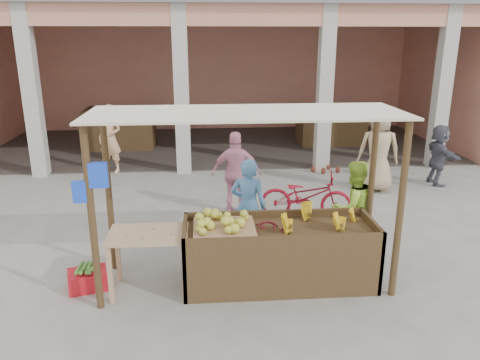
{
  "coord_description": "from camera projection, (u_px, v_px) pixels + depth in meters",
  "views": [
    {
      "loc": [
        -0.49,
        -5.77,
        3.31
      ],
      "look_at": [
        0.06,
        1.2,
        1.13
      ],
      "focal_mm": 35.0,
      "sensor_mm": 36.0,
      "label": 1
    }
  ],
  "objects": [
    {
      "name": "ground",
      "position": [
        243.0,
        283.0,
        6.51
      ],
      "size": [
        60.0,
        60.0,
        0.0
      ],
      "primitive_type": "plane",
      "color": "slate",
      "rests_on": "ground"
    },
    {
      "name": "market_building",
      "position": [
        220.0,
        56.0,
        14.21
      ],
      "size": [
        14.4,
        6.4,
        4.2
      ],
      "color": "#E19476",
      "rests_on": "ground"
    },
    {
      "name": "fruit_stall",
      "position": [
        279.0,
        256.0,
        6.43
      ],
      "size": [
        2.6,
        0.95,
        0.8
      ],
      "primitive_type": "cube",
      "color": "#4B341E",
      "rests_on": "ground"
    },
    {
      "name": "stall_awning",
      "position": [
        241.0,
        144.0,
        5.98
      ],
      "size": [
        4.09,
        1.35,
        2.39
      ],
      "color": "#4B341E",
      "rests_on": "ground"
    },
    {
      "name": "banana_heap",
      "position": [
        323.0,
        219.0,
        6.37
      ],
      "size": [
        1.16,
        0.63,
        0.21
      ],
      "primitive_type": null,
      "color": "yellow",
      "rests_on": "fruit_stall"
    },
    {
      "name": "melon_tray",
      "position": [
        224.0,
        223.0,
        6.24
      ],
      "size": [
        0.82,
        0.71,
        0.21
      ],
      "color": "#A67955",
      "rests_on": "fruit_stall"
    },
    {
      "name": "berry_heap",
      "position": [
        267.0,
        226.0,
        6.25
      ],
      "size": [
        0.43,
        0.35,
        0.14
      ],
      "primitive_type": "ellipsoid",
      "color": "maroon",
      "rests_on": "fruit_stall"
    },
    {
      "name": "side_table",
      "position": [
        149.0,
        243.0,
        6.14
      ],
      "size": [
        1.04,
        0.7,
        0.84
      ],
      "rotation": [
        0.0,
        0.0,
        -0.01
      ],
      "color": "tan",
      "rests_on": "ground"
    },
    {
      "name": "papaya_pile",
      "position": [
        147.0,
        226.0,
        6.07
      ],
      "size": [
        0.71,
        0.4,
        0.2
      ],
      "primitive_type": null,
      "color": "#4F8C2D",
      "rests_on": "side_table"
    },
    {
      "name": "red_crate",
      "position": [
        88.0,
        280.0,
        6.34
      ],
      "size": [
        0.59,
        0.49,
        0.26
      ],
      "primitive_type": "cube",
      "rotation": [
        0.0,
        0.0,
        0.28
      ],
      "color": "#B6131C",
      "rests_on": "ground"
    },
    {
      "name": "plantain_bundle",
      "position": [
        87.0,
        268.0,
        6.29
      ],
      "size": [
        0.42,
        0.3,
        0.08
      ],
      "primitive_type": null,
      "color": "#49812E",
      "rests_on": "red_crate"
    },
    {
      "name": "produce_sacks",
      "position": [
        326.0,
        160.0,
        11.67
      ],
      "size": [
        1.08,
        0.81,
        0.65
      ],
      "color": "maroon",
      "rests_on": "ground"
    },
    {
      "name": "vendor_blue",
      "position": [
        248.0,
        203.0,
        7.23
      ],
      "size": [
        0.72,
        0.62,
        1.63
      ],
      "primitive_type": "imported",
      "rotation": [
        0.0,
        0.0,
        2.83
      ],
      "color": "#4D89C3",
      "rests_on": "ground"
    },
    {
      "name": "vendor_green",
      "position": [
        353.0,
        206.0,
        7.18
      ],
      "size": [
        0.85,
        0.63,
        1.59
      ],
      "primitive_type": "imported",
      "rotation": [
        0.0,
        0.0,
        3.41
      ],
      "color": "#ACDB3D",
      "rests_on": "ground"
    },
    {
      "name": "motorcycle",
      "position": [
        306.0,
        195.0,
        8.68
      ],
      "size": [
        0.95,
        1.86,
        0.93
      ],
      "primitive_type": "imported",
      "rotation": [
        0.0,
        0.0,
        1.37
      ],
      "color": "maroon",
      "rests_on": "ground"
    },
    {
      "name": "shopper_b",
      "position": [
        236.0,
        170.0,
        8.85
      ],
      "size": [
        1.04,
        0.61,
        1.71
      ],
      "primitive_type": "imported",
      "rotation": [
        0.0,
        0.0,
        3.07
      ],
      "color": "pink",
      "rests_on": "ground"
    },
    {
      "name": "shopper_c",
      "position": [
        379.0,
        146.0,
        10.11
      ],
      "size": [
        1.09,
        0.83,
        2.03
      ],
      "primitive_type": "imported",
      "rotation": [
        0.0,
        0.0,
        2.93
      ],
      "color": "tan",
      "rests_on": "ground"
    },
    {
      "name": "shopper_d",
      "position": [
        439.0,
        153.0,
        10.63
      ],
      "size": [
        0.57,
        1.36,
        1.47
      ],
      "primitive_type": "imported",
      "rotation": [
        0.0,
        0.0,
        1.56
      ],
      "color": "#4C4B59",
      "rests_on": "ground"
    },
    {
      "name": "shopper_e",
      "position": [
        110.0,
        137.0,
        11.56
      ],
      "size": [
        0.8,
        0.73,
        1.77
      ],
      "primitive_type": "imported",
      "rotation": [
        0.0,
        0.0,
        -0.42
      ],
      "color": "tan",
      "rests_on": "ground"
    }
  ]
}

